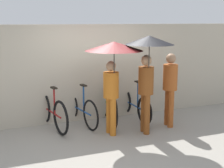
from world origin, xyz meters
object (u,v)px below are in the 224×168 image
(parked_bicycle_0, at_px, (52,111))
(pedestrian_center, at_px, (148,58))
(pedestrian_leading, at_px, (113,59))
(parked_bicycle_1, at_px, (80,108))
(parked_bicycle_2, at_px, (109,105))
(parked_bicycle_3, at_px, (134,105))
(pedestrian_trailing, at_px, (170,84))

(parked_bicycle_0, xyz_separation_m, pedestrian_center, (1.78, -1.10, 1.23))
(pedestrian_leading, bearing_deg, parked_bicycle_1, -70.77)
(parked_bicycle_2, relative_size, parked_bicycle_3, 1.02)
(parked_bicycle_1, height_order, pedestrian_trailing, pedestrian_trailing)
(pedestrian_trailing, bearing_deg, parked_bicycle_1, -18.09)
(parked_bicycle_1, distance_m, pedestrian_center, 2.03)
(pedestrian_trailing, bearing_deg, parked_bicycle_3, -50.47)
(pedestrian_trailing, bearing_deg, parked_bicycle_2, -26.16)
(parked_bicycle_1, height_order, pedestrian_leading, pedestrian_leading)
(parked_bicycle_0, distance_m, parked_bicycle_3, 2.00)
(parked_bicycle_0, relative_size, parked_bicycle_3, 1.00)
(parked_bicycle_0, xyz_separation_m, parked_bicycle_2, (1.33, -0.05, 0.01))
(parked_bicycle_1, xyz_separation_m, pedestrian_trailing, (1.83, -0.86, 0.60))
(parked_bicycle_0, bearing_deg, pedestrian_leading, -140.68)
(parked_bicycle_0, relative_size, parked_bicycle_2, 0.98)
(parked_bicycle_2, xyz_separation_m, pedestrian_leading, (-0.23, -0.87, 1.20))
(parked_bicycle_1, distance_m, parked_bicycle_3, 1.34)
(parked_bicycle_1, bearing_deg, pedestrian_leading, -166.03)
(pedestrian_center, bearing_deg, parked_bicycle_3, -95.11)
(parked_bicycle_2, distance_m, pedestrian_center, 1.67)
(pedestrian_leading, xyz_separation_m, pedestrian_center, (0.69, -0.18, 0.02))
(parked_bicycle_1, distance_m, parked_bicycle_2, 0.68)
(parked_bicycle_1, relative_size, parked_bicycle_3, 0.99)
(pedestrian_trailing, bearing_deg, pedestrian_leading, 11.32)
(pedestrian_center, bearing_deg, parked_bicycle_1, -39.48)
(parked_bicycle_0, distance_m, parked_bicycle_1, 0.67)
(parked_bicycle_2, relative_size, pedestrian_leading, 0.89)
(parked_bicycle_2, bearing_deg, pedestrian_center, -146.90)
(parked_bicycle_0, height_order, pedestrian_center, pedestrian_center)
(parked_bicycle_3, distance_m, pedestrian_center, 1.67)
(parked_bicycle_2, bearing_deg, parked_bicycle_0, 97.58)
(parked_bicycle_0, distance_m, pedestrian_trailing, 2.69)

